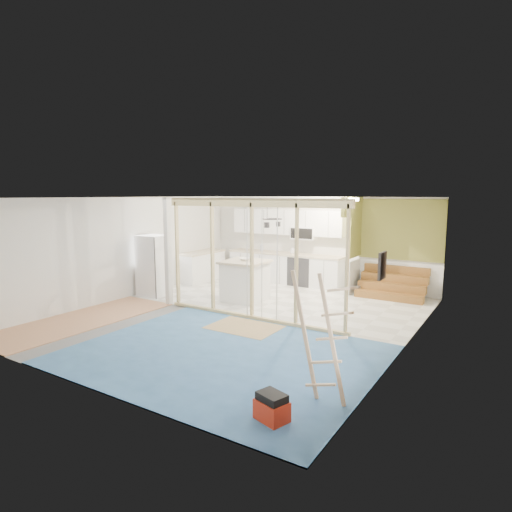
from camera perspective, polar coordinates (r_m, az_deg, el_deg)
The scene contains 17 objects.
room at distance 9.19m, azimuth -2.14°, elevation -0.35°, with size 7.01×8.01×2.61m.
floor_overlays at distance 9.48m, azimuth -1.52°, elevation -8.07°, with size 7.00×8.00×0.03m.
stud_frame at distance 9.29m, azimuth -3.39°, elevation 1.54°, with size 4.66×0.14×2.60m.
base_cabinets at distance 12.97m, azimuth 0.35°, elevation -1.55°, with size 4.45×2.24×0.93m.
upper_cabinets at distance 12.82m, azimuth 4.36°, elevation 4.41°, with size 3.60×0.41×0.85m.
green_partition at distance 11.71m, azimuth 16.53°, elevation -0.59°, with size 2.25×1.51×2.60m.
pot_rack at distance 10.87m, azimuth 2.13°, elevation 4.67°, with size 0.52×0.52×0.72m.
sheathing_panel at distance 5.91m, azimuth 15.22°, elevation -5.48°, with size 0.02×4.00×2.60m, color tan.
electrical_panel at distance 6.42m, azimuth 16.48°, elevation -1.26°, with size 0.04×0.30×0.40m, color #333338.
ceiling_light at distance 11.15m, azimuth 12.73°, elevation 7.36°, with size 0.32×0.32×0.08m, color #FFEABF.
fridge at distance 11.57m, azimuth -13.44°, elevation -1.27°, with size 0.76×0.73×1.61m.
island at distance 10.74m, azimuth -1.46°, elevation -3.37°, with size 1.10×1.10×1.03m.
bowl at distance 10.66m, azimuth -1.49°, elevation -0.44°, with size 0.27×0.27×0.07m, color white.
soap_bottle_a at distance 13.22m, azimuth 0.77°, elevation 1.25°, with size 0.10×0.10×0.27m, color #B2B7C7.
soap_bottle_b at distance 12.78m, azimuth 4.90°, elevation 0.82°, with size 0.09×0.09×0.20m, color white.
toolbox at distance 5.36m, azimuth 2.12°, elevation -19.60°, with size 0.44×0.38×0.35m.
ladder at distance 5.59m, azimuth 8.74°, elevation -10.73°, with size 0.91×0.09×1.69m.
Camera 1 is at (5.11, -7.51, 2.67)m, focal length 30.00 mm.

